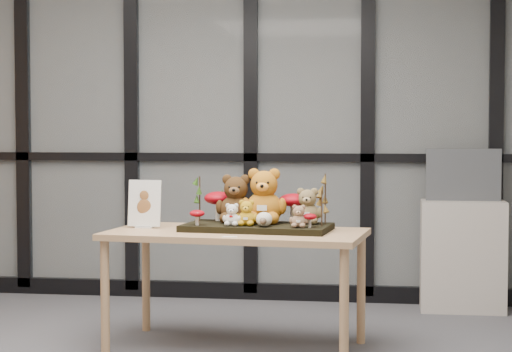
% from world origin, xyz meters
% --- Properties ---
extents(room_shell, '(5.00, 5.00, 5.00)m').
position_xyz_m(room_shell, '(0.00, 0.00, 1.68)').
color(room_shell, '#AFACA5').
rests_on(room_shell, floor).
extents(glass_partition, '(4.90, 0.06, 2.78)m').
position_xyz_m(glass_partition, '(-0.00, 2.47, 1.42)').
color(glass_partition, '#2D383F').
rests_on(glass_partition, floor).
extents(display_table, '(1.52, 0.88, 0.68)m').
position_xyz_m(display_table, '(0.60, 0.94, 0.61)').
color(display_table, tan).
rests_on(display_table, floor).
extents(diorama_tray, '(0.87, 0.50, 0.04)m').
position_xyz_m(diorama_tray, '(0.71, 0.98, 0.70)').
color(diorama_tray, black).
rests_on(diorama_tray, display_table).
extents(bear_pooh_yellow, '(0.29, 0.27, 0.35)m').
position_xyz_m(bear_pooh_yellow, '(0.74, 1.05, 0.89)').
color(bear_pooh_yellow, '#B76C17').
rests_on(bear_pooh_yellow, diorama_tray).
extents(bear_brown_medium, '(0.26, 0.24, 0.31)m').
position_xyz_m(bear_brown_medium, '(0.58, 1.06, 0.87)').
color(bear_brown_medium, '#3F2711').
rests_on(bear_brown_medium, diorama_tray).
extents(bear_tan_back, '(0.19, 0.18, 0.23)m').
position_xyz_m(bear_tan_back, '(1.00, 1.05, 0.83)').
color(bear_tan_back, olive).
rests_on(bear_tan_back, diorama_tray).
extents(bear_small_yellow, '(0.13, 0.12, 0.16)m').
position_xyz_m(bear_small_yellow, '(0.67, 0.90, 0.79)').
color(bear_small_yellow, '#C48E15').
rests_on(bear_small_yellow, diorama_tray).
extents(bear_white_bow, '(0.12, 0.11, 0.14)m').
position_xyz_m(bear_white_bow, '(0.58, 0.88, 0.78)').
color(bear_white_bow, white).
rests_on(bear_white_bow, diorama_tray).
extents(bear_beige_small, '(0.12, 0.11, 0.14)m').
position_xyz_m(bear_beige_small, '(0.97, 0.84, 0.78)').
color(bear_beige_small, '#946F51').
rests_on(bear_beige_small, diorama_tray).
extents(plush_cream_hedgehog, '(0.08, 0.07, 0.09)m').
position_xyz_m(plush_cream_hedgehog, '(0.77, 0.86, 0.76)').
color(plush_cream_hedgehog, white).
rests_on(plush_cream_hedgehog, diorama_tray).
extents(mushroom_back_left, '(0.17, 0.17, 0.19)m').
position_xyz_m(mushroom_back_left, '(0.46, 1.15, 0.81)').
color(mushroom_back_left, maroon).
rests_on(mushroom_back_left, diorama_tray).
extents(mushroom_back_right, '(0.17, 0.17, 0.19)m').
position_xyz_m(mushroom_back_right, '(0.91, 1.10, 0.81)').
color(mushroom_back_right, maroon).
rests_on(mushroom_back_right, diorama_tray).
extents(mushroom_front_left, '(0.09, 0.09, 0.10)m').
position_xyz_m(mushroom_front_left, '(0.38, 0.88, 0.76)').
color(mushroom_front_left, maroon).
rests_on(mushroom_front_left, diorama_tray).
extents(mushroom_front_right, '(0.08, 0.08, 0.09)m').
position_xyz_m(mushroom_front_right, '(1.03, 0.85, 0.76)').
color(mushroom_front_right, maroon).
rests_on(mushroom_front_right, diorama_tray).
extents(sprig_green_far_left, '(0.05, 0.05, 0.26)m').
position_xyz_m(sprig_green_far_left, '(0.35, 1.13, 0.85)').
color(sprig_green_far_left, '#13380C').
rests_on(sprig_green_far_left, diorama_tray).
extents(sprig_green_mid_left, '(0.05, 0.05, 0.18)m').
position_xyz_m(sprig_green_mid_left, '(0.50, 1.16, 0.80)').
color(sprig_green_mid_left, '#13380C').
rests_on(sprig_green_mid_left, diorama_tray).
extents(sprig_dry_far_right, '(0.05, 0.05, 0.29)m').
position_xyz_m(sprig_dry_far_right, '(1.10, 1.03, 0.86)').
color(sprig_dry_far_right, brown).
rests_on(sprig_dry_far_right, diorama_tray).
extents(sprig_dry_mid_right, '(0.05, 0.05, 0.20)m').
position_xyz_m(sprig_dry_mid_right, '(1.09, 0.92, 0.82)').
color(sprig_dry_mid_right, brown).
rests_on(sprig_dry_mid_right, diorama_tray).
extents(sprig_green_centre, '(0.05, 0.05, 0.15)m').
position_xyz_m(sprig_green_centre, '(0.68, 1.15, 0.79)').
color(sprig_green_centre, '#13380C').
rests_on(sprig_green_centre, diorama_tray).
extents(sign_holder, '(0.20, 0.07, 0.28)m').
position_xyz_m(sign_holder, '(0.04, 1.02, 0.81)').
color(sign_holder, silver).
rests_on(sign_holder, display_table).
extents(label_card, '(0.08, 0.03, 0.00)m').
position_xyz_m(label_card, '(0.61, 0.65, 0.68)').
color(label_card, white).
rests_on(label_card, display_table).
extents(cabinet, '(0.57, 0.33, 0.76)m').
position_xyz_m(cabinet, '(1.96, 2.26, 0.38)').
color(cabinet, '#B0A79D').
rests_on(cabinet, floor).
extents(monitor, '(0.51, 0.05, 0.36)m').
position_xyz_m(monitor, '(1.96, 2.28, 0.94)').
color(monitor, '#4A4C51').
rests_on(monitor, cabinet).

